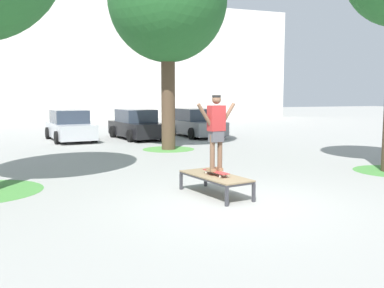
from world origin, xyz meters
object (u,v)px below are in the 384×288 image
object	(u,v)px
tree_mid_back	(168,0)
car_black	(137,125)
car_grey	(196,124)
skateboard	(216,172)
skate_box	(215,177)
car_silver	(70,127)
skater	(216,127)

from	to	relation	value
tree_mid_back	car_black	xyz separation A→B (m)	(-0.26, 4.67, -5.32)
car_grey	car_black	bearing A→B (deg)	-178.63
skateboard	car_grey	bearing A→B (deg)	71.05
skate_box	car_grey	bearing A→B (deg)	70.99
tree_mid_back	car_silver	size ratio (longest dim) A/B	1.95
skate_box	car_silver	bearing A→B (deg)	99.09
car_grey	skater	bearing A→B (deg)	-108.95
skater	car_black	distance (m)	12.98
car_silver	car_black	xyz separation A→B (m)	(3.28, -0.29, 0.00)
skateboard	skater	world-z (taller)	skater
skateboard	tree_mid_back	size ratio (longest dim) A/B	0.10
skater	tree_mid_back	distance (m)	9.48
skateboard	car_grey	distance (m)	13.73
car_grey	car_silver	bearing A→B (deg)	178.14
car_silver	car_black	distance (m)	3.30
skate_box	car_silver	distance (m)	13.34
skate_box	skateboard	xyz separation A→B (m)	(0.01, -0.03, 0.12)
skate_box	car_black	distance (m)	12.93
skateboard	car_silver	xyz separation A→B (m)	(-2.11, 13.20, 0.15)
car_silver	car_black	bearing A→B (deg)	-5.09
tree_mid_back	car_grey	world-z (taller)	tree_mid_back
skate_box	car_black	world-z (taller)	car_black
skateboard	car_grey	world-z (taller)	car_grey
tree_mid_back	car_silver	xyz separation A→B (m)	(-3.54, 4.96, -5.32)
skater	car_silver	distance (m)	13.39
tree_mid_back	car_grey	size ratio (longest dim) A/B	1.98
skateboard	tree_mid_back	bearing A→B (deg)	80.16
skate_box	skateboard	bearing A→B (deg)	-78.67
car_grey	tree_mid_back	bearing A→B (deg)	-122.53
skateboard	car_silver	bearing A→B (deg)	99.09
skate_box	skater	bearing A→B (deg)	-78.61
tree_mid_back	car_silver	world-z (taller)	tree_mid_back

